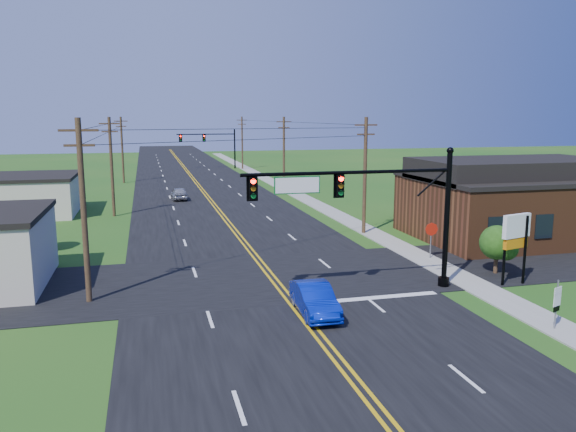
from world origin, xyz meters
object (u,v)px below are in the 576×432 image
object	(u,v)px
blue_car	(314,300)
route_sign	(557,301)
signal_mast_main	(368,203)
stop_sign	(431,233)
signal_mast_far	(210,143)

from	to	relation	value
blue_car	route_sign	size ratio (longest dim) A/B	1.92
signal_mast_main	stop_sign	xyz separation A→B (m)	(6.66, 5.55, -3.04)
blue_car	route_sign	bearing A→B (deg)	-23.32
stop_sign	blue_car	bearing A→B (deg)	-135.91
blue_car	stop_sign	distance (m)	13.03
route_sign	stop_sign	world-z (taller)	stop_sign
signal_mast_main	blue_car	size ratio (longest dim) A/B	2.64
signal_mast_main	signal_mast_far	world-z (taller)	same
blue_car	signal_mast_far	bearing A→B (deg)	88.96
signal_mast_main	signal_mast_far	distance (m)	72.00
signal_mast_far	stop_sign	size ratio (longest dim) A/B	4.62
signal_mast_main	signal_mast_far	size ratio (longest dim) A/B	1.03
signal_mast_far	blue_car	world-z (taller)	signal_mast_far
signal_mast_main	blue_car	xyz separation A→B (m)	(-3.56, -2.46, -4.04)
signal_mast_main	signal_mast_far	xyz separation A→B (m)	(0.10, 72.00, -0.20)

